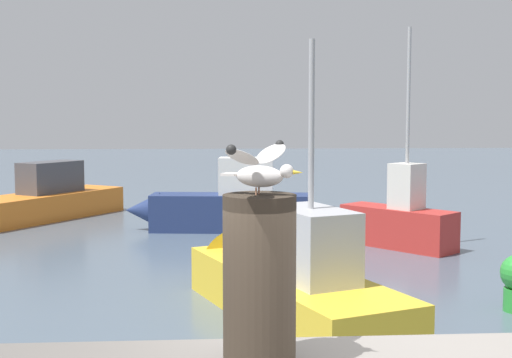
# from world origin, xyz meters

# --- Properties ---
(mooring_post) EXTENTS (0.34, 0.34, 0.80)m
(mooring_post) POSITION_xyz_m (-0.82, -0.36, 2.17)
(mooring_post) COLOR #382D23
(mooring_post) RESTS_ON harbor_quay
(seagull) EXTENTS (0.39, 0.61, 0.24)m
(seagull) POSITION_xyz_m (-0.82, -0.36, 2.69)
(seagull) COLOR tan
(seagull) RESTS_ON mooring_post
(boat_orange) EXTENTS (4.58, 6.03, 1.91)m
(boat_orange) POSITION_xyz_m (-6.23, 15.83, 0.50)
(boat_orange) COLOR orange
(boat_orange) RESTS_ON ground_plane
(boat_red) EXTENTS (2.70, 2.98, 4.87)m
(boat_red) POSITION_xyz_m (3.00, 11.74, 0.60)
(boat_red) COLOR #B72D28
(boat_red) RESTS_ON ground_plane
(boat_navy) EXTENTS (4.89, 1.45, 1.89)m
(boat_navy) POSITION_xyz_m (-0.76, 14.08, 0.64)
(boat_navy) COLOR navy
(boat_navy) RESTS_ON ground_plane
(boat_yellow) EXTENTS (3.24, 5.70, 4.18)m
(boat_yellow) POSITION_xyz_m (-0.12, 6.72, 0.50)
(boat_yellow) COLOR yellow
(boat_yellow) RESTS_ON ground_plane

